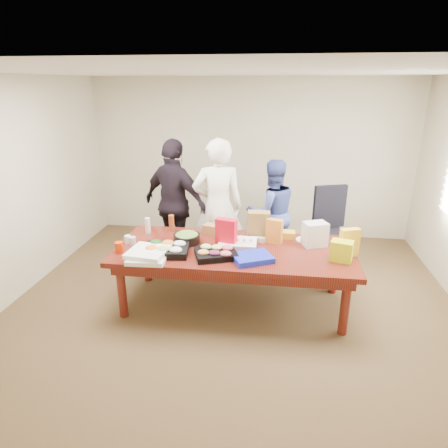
# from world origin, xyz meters

# --- Properties ---
(floor) EXTENTS (5.50, 5.00, 0.02)m
(floor) POSITION_xyz_m (0.00, 0.00, -0.01)
(floor) COLOR #47301E
(floor) RESTS_ON ground
(ceiling) EXTENTS (5.50, 5.00, 0.02)m
(ceiling) POSITION_xyz_m (0.00, 0.00, 2.71)
(ceiling) COLOR white
(ceiling) RESTS_ON wall_back
(wall_back) EXTENTS (5.50, 0.04, 2.70)m
(wall_back) POSITION_xyz_m (0.00, 2.50, 1.35)
(wall_back) COLOR beige
(wall_back) RESTS_ON floor
(wall_front) EXTENTS (5.50, 0.04, 2.70)m
(wall_front) POSITION_xyz_m (0.00, -2.50, 1.35)
(wall_front) COLOR beige
(wall_front) RESTS_ON floor
(wall_left) EXTENTS (0.04, 5.00, 2.70)m
(wall_left) POSITION_xyz_m (-2.75, 0.00, 1.35)
(wall_left) COLOR beige
(wall_left) RESTS_ON floor
(conference_table) EXTENTS (2.80, 1.20, 0.75)m
(conference_table) POSITION_xyz_m (0.00, 0.00, 0.38)
(conference_table) COLOR #4C1C0F
(conference_table) RESTS_ON floor
(office_chair) EXTENTS (0.75, 0.75, 1.16)m
(office_chair) POSITION_xyz_m (1.25, 1.16, 0.58)
(office_chair) COLOR black
(office_chair) RESTS_ON floor
(person_center) EXTENTS (0.79, 0.61, 1.92)m
(person_center) POSITION_xyz_m (-0.33, 0.90, 0.96)
(person_center) COLOR white
(person_center) RESTS_ON floor
(person_right) EXTENTS (0.93, 0.82, 1.58)m
(person_right) POSITION_xyz_m (0.41, 1.29, 0.79)
(person_right) COLOR #40519A
(person_right) RESTS_ON floor
(person_left) EXTENTS (1.19, 0.90, 1.87)m
(person_left) POSITION_xyz_m (-0.98, 1.06, 0.94)
(person_left) COLOR black
(person_left) RESTS_ON floor
(veggie_tray) EXTENTS (0.56, 0.46, 0.08)m
(veggie_tray) POSITION_xyz_m (-0.76, -0.25, 0.79)
(veggie_tray) COLOR black
(veggie_tray) RESTS_ON conference_table
(fruit_tray) EXTENTS (0.54, 0.48, 0.07)m
(fruit_tray) POSITION_xyz_m (-0.18, -0.26, 0.78)
(fruit_tray) COLOR black
(fruit_tray) RESTS_ON conference_table
(sheet_cake) EXTENTS (0.44, 0.33, 0.08)m
(sheet_cake) POSITION_xyz_m (0.04, 0.05, 0.79)
(sheet_cake) COLOR white
(sheet_cake) RESTS_ON conference_table
(salad_bowl) EXTENTS (0.39, 0.39, 0.11)m
(salad_bowl) POSITION_xyz_m (-0.59, 0.10, 0.80)
(salad_bowl) COLOR black
(salad_bowl) RESTS_ON conference_table
(chip_bag_blue) EXTENTS (0.51, 0.46, 0.06)m
(chip_bag_blue) POSITION_xyz_m (0.24, -0.30, 0.78)
(chip_bag_blue) COLOR #1624B9
(chip_bag_blue) RESTS_ON conference_table
(chip_bag_red) EXTENTS (0.26, 0.16, 0.36)m
(chip_bag_red) POSITION_xyz_m (-0.10, 0.01, 0.93)
(chip_bag_red) COLOR red
(chip_bag_red) RESTS_ON conference_table
(chip_bag_yellow) EXTENTS (0.23, 0.15, 0.32)m
(chip_bag_yellow) POSITION_xyz_m (1.30, -0.03, 0.91)
(chip_bag_yellow) COLOR yellow
(chip_bag_yellow) RESTS_ON conference_table
(chip_bag_orange) EXTENTS (0.21, 0.14, 0.30)m
(chip_bag_orange) POSITION_xyz_m (0.46, 0.23, 0.90)
(chip_bag_orange) COLOR orange
(chip_bag_orange) RESTS_ON conference_table
(mayo_jar) EXTENTS (0.10, 0.10, 0.13)m
(mayo_jar) POSITION_xyz_m (-0.27, 0.39, 0.81)
(mayo_jar) COLOR silver
(mayo_jar) RESTS_ON conference_table
(mustard_bottle) EXTENTS (0.08, 0.08, 0.18)m
(mustard_bottle) POSITION_xyz_m (0.27, 0.33, 0.84)
(mustard_bottle) COLOR yellow
(mustard_bottle) RESTS_ON conference_table
(dressing_bottle) EXTENTS (0.07, 0.07, 0.22)m
(dressing_bottle) POSITION_xyz_m (-0.88, 0.45, 0.86)
(dressing_bottle) COLOR brown
(dressing_bottle) RESTS_ON conference_table
(ranch_bottle) EXTENTS (0.08, 0.08, 0.20)m
(ranch_bottle) POSITION_xyz_m (-1.17, 0.36, 0.85)
(ranch_bottle) COLOR beige
(ranch_bottle) RESTS_ON conference_table
(banana_bunch) EXTENTS (0.26, 0.16, 0.08)m
(banana_bunch) POSITION_xyz_m (0.60, 0.42, 0.79)
(banana_bunch) COLOR gold
(banana_bunch) RESTS_ON conference_table
(bread_loaf) EXTENTS (0.36, 0.23, 0.13)m
(bread_loaf) POSITION_xyz_m (-0.27, 0.39, 0.82)
(bread_loaf) COLOR #956232
(bread_loaf) RESTS_ON conference_table
(kraft_bag) EXTENTS (0.27, 0.16, 0.36)m
(kraft_bag) POSITION_xyz_m (0.27, 0.34, 0.93)
(kraft_bag) COLOR olive
(kraft_bag) RESTS_ON conference_table
(red_cup) EXTENTS (0.11, 0.11, 0.12)m
(red_cup) POSITION_xyz_m (-1.30, -0.29, 0.81)
(red_cup) COLOR #BB2D01
(red_cup) RESTS_ON conference_table
(clear_cup_a) EXTENTS (0.10, 0.10, 0.11)m
(clear_cup_a) POSITION_xyz_m (-1.22, -0.09, 0.81)
(clear_cup_a) COLOR silver
(clear_cup_a) RESTS_ON conference_table
(clear_cup_b) EXTENTS (0.08, 0.08, 0.10)m
(clear_cup_b) POSITION_xyz_m (-1.30, -0.03, 0.80)
(clear_cup_b) COLOR white
(clear_cup_b) RESTS_ON conference_table
(pizza_box_lower) EXTENTS (0.43, 0.43, 0.05)m
(pizza_box_lower) POSITION_xyz_m (-0.91, -0.42, 0.77)
(pizza_box_lower) COLOR white
(pizza_box_lower) RESTS_ON conference_table
(pizza_box_upper) EXTENTS (0.46, 0.46, 0.05)m
(pizza_box_upper) POSITION_xyz_m (-0.92, -0.39, 0.82)
(pizza_box_upper) COLOR white
(pizza_box_upper) RESTS_ON pizza_box_lower
(plate_a) EXTENTS (0.28, 0.28, 0.01)m
(plate_a) POSITION_xyz_m (0.85, 0.36, 0.76)
(plate_a) COLOR white
(plate_a) RESTS_ON conference_table
(plate_b) EXTENTS (0.32, 0.32, 0.02)m
(plate_b) POSITION_xyz_m (0.97, 0.52, 0.76)
(plate_b) COLOR white
(plate_b) RESTS_ON conference_table
(dip_bowl_a) EXTENTS (0.19, 0.19, 0.06)m
(dip_bowl_a) POSITION_xyz_m (0.31, 0.27, 0.78)
(dip_bowl_a) COLOR beige
(dip_bowl_a) RESTS_ON conference_table
(dip_bowl_b) EXTENTS (0.19, 0.19, 0.06)m
(dip_bowl_b) POSITION_xyz_m (-0.18, 0.24, 0.78)
(dip_bowl_b) COLOR beige
(dip_bowl_b) RESTS_ON conference_table
(grocery_bag_white) EXTENTS (0.32, 0.28, 0.29)m
(grocery_bag_white) POSITION_xyz_m (0.94, 0.22, 0.89)
(grocery_bag_white) COLOR silver
(grocery_bag_white) RESTS_ON conference_table
(grocery_bag_yellow) EXTENTS (0.27, 0.22, 0.23)m
(grocery_bag_yellow) POSITION_xyz_m (1.20, -0.18, 0.87)
(grocery_bag_yellow) COLOR #C7D613
(grocery_bag_yellow) RESTS_ON conference_table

